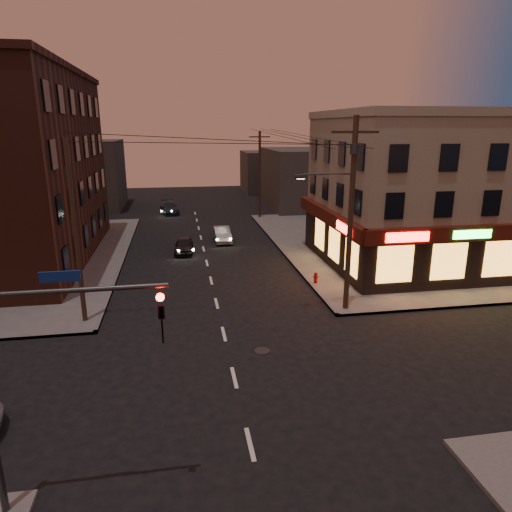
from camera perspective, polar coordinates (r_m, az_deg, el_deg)
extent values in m
plane|color=black|center=(18.78, -2.74, -14.94)|extent=(120.00, 120.00, 0.00)
cube|color=#514F4C|center=(41.38, 19.25, 1.68)|extent=(24.00, 28.00, 0.15)
cube|color=gray|center=(34.79, 21.43, 7.45)|extent=(15.00, 12.00, 10.00)
cube|color=gray|center=(34.51, 22.34, 16.08)|extent=(15.20, 12.20, 0.50)
cube|color=black|center=(30.58, 26.43, -0.51)|extent=(15.12, 0.25, 3.40)
cube|color=black|center=(32.25, 9.39, 1.76)|extent=(0.25, 12.12, 3.40)
cube|color=#43120A|center=(29.94, 27.19, 2.64)|extent=(15.60, 0.50, 0.90)
cube|color=#43120A|center=(31.77, 9.03, 4.89)|extent=(0.50, 12.60, 0.90)
cube|color=#FF140C|center=(26.88, 18.42, 2.25)|extent=(2.60, 0.06, 0.55)
cube|color=#26FF3F|center=(28.97, 25.43, 2.46)|extent=(2.40, 0.06, 0.50)
cube|color=#FF140C|center=(28.18, 10.96, 3.39)|extent=(0.06, 2.60, 0.55)
cube|color=#FFA338|center=(30.09, 25.70, -0.46)|extent=(12.40, 0.08, 2.20)
cube|color=#FFA338|center=(31.26, 9.73, 1.48)|extent=(0.08, 8.40, 2.20)
cube|color=#3F3D3A|center=(56.63, 6.65, 9.62)|extent=(10.00, 12.00, 7.00)
cube|color=#3F3D3A|center=(59.33, -20.84, 9.47)|extent=(9.00, 10.00, 8.00)
cube|color=#3F3D3A|center=(69.73, 1.77, 10.48)|extent=(8.00, 8.00, 6.00)
cylinder|color=#382619|center=(23.90, 11.74, 4.80)|extent=(0.28, 0.28, 10.00)
cube|color=#382619|center=(23.47, 12.33, 14.90)|extent=(2.40, 0.12, 0.12)
cylinder|color=#333538|center=(23.50, 12.22, 12.95)|extent=(0.44, 0.44, 0.50)
cylinder|color=#333538|center=(23.14, 9.00, 10.09)|extent=(2.60, 0.10, 0.10)
cube|color=#333538|center=(22.74, 5.60, 9.85)|extent=(0.60, 0.25, 0.18)
cube|color=#FFD88C|center=(22.75, 5.59, 9.60)|extent=(0.35, 0.15, 0.04)
cylinder|color=#382619|center=(49.04, 0.46, 10.11)|extent=(0.26, 0.26, 9.00)
cylinder|color=#382619|center=(23.57, -21.62, 2.61)|extent=(0.24, 0.24, 9.00)
cylinder|color=#333538|center=(11.31, -22.15, -4.02)|extent=(4.40, 0.12, 0.12)
imported|color=black|center=(11.21, -11.81, -6.05)|extent=(0.16, 0.20, 1.00)
sphere|color=#FF0C05|center=(11.01, -11.90, -5.07)|extent=(0.20, 0.20, 0.20)
cube|color=navy|center=(11.25, -23.32, -2.38)|extent=(0.90, 0.05, 0.25)
imported|color=black|center=(36.28, -9.01, 1.32)|extent=(1.65, 3.60, 1.20)
imported|color=gray|center=(39.50, -4.27, 2.72)|extent=(1.43, 3.86, 1.26)
imported|color=#17212F|center=(53.29, -10.77, 5.96)|extent=(2.37, 4.67, 1.30)
cylinder|color=maroon|center=(28.79, 7.48, -2.84)|extent=(0.26, 0.26, 0.56)
sphere|color=maroon|center=(28.69, 7.50, -2.25)|extent=(0.23, 0.23, 0.23)
cylinder|color=maroon|center=(28.75, 7.48, -2.63)|extent=(0.32, 0.19, 0.11)
cylinder|color=maroon|center=(28.75, 7.48, -2.63)|extent=(0.19, 0.32, 0.11)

